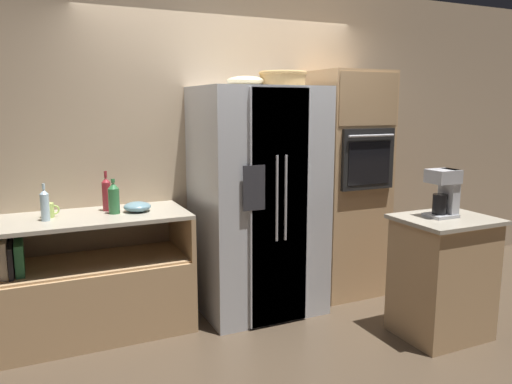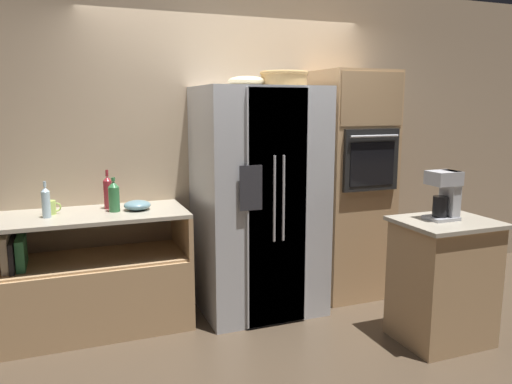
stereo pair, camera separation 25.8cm
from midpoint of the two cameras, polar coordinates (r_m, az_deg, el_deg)
name	(u,v)px [view 2 (the right image)]	position (r m, az deg, el deg)	size (l,w,h in m)	color
ground_plane	(249,312)	(4.36, 0.96, -13.59)	(20.00, 20.00, 0.00)	#4C3D2D
wall_back	(229,143)	(4.50, -1.48, 5.58)	(12.00, 0.06, 2.80)	tan
counter_left	(96,287)	(4.12, -16.07, -10.42)	(1.39, 0.66, 0.93)	tan
refrigerator	(259,201)	(4.19, 2.06, -1.03)	(0.99, 0.84, 1.89)	silver
wall_oven	(348,184)	(4.66, 12.05, 0.86)	(0.64, 0.74, 2.04)	tan
island_counter	(443,281)	(4.02, 22.31, -9.38)	(0.68, 0.57, 0.92)	tan
wicker_basket	(284,78)	(4.18, 5.03, 12.83)	(0.40, 0.40, 0.12)	tan
fruit_bowl	(247,81)	(4.15, 0.80, 12.55)	(0.32, 0.32, 0.08)	beige
bottle_tall	(46,202)	(3.89, -21.15, -1.09)	(0.06, 0.06, 0.27)	silver
bottle_short	(108,192)	(4.07, -14.85, -0.02)	(0.07, 0.07, 0.31)	maroon
bottle_wide	(114,196)	(3.95, -14.14, -0.48)	(0.08, 0.08, 0.27)	#33723F
mug	(50,208)	(4.00, -20.79, -1.68)	(0.13, 0.09, 0.11)	#B2D166
mixing_bowl	(137,205)	(3.98, -11.62, -1.50)	(0.21, 0.21, 0.08)	#668C99
coffee_maker	(445,193)	(3.88, 22.62, -0.09)	(0.21, 0.18, 0.35)	#B2B2B7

